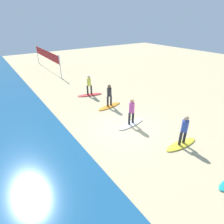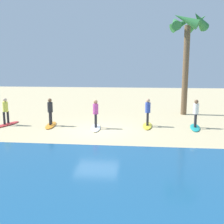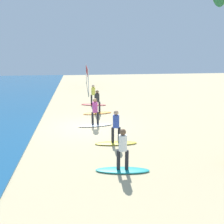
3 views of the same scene
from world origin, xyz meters
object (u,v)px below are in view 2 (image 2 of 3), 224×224
(surfer_yellow, at_px, (148,110))
(palm_tree, at_px, (187,33))
(surfboard_teal, at_px, (195,127))
(surfer_red, at_px, (5,109))
(surfboard_red, at_px, (7,124))
(surfer_white, at_px, (96,111))
(surfboard_yellow, at_px, (147,126))
(surfboard_orange, at_px, (51,125))
(surfer_orange, at_px, (50,110))
(surfer_teal, at_px, (196,111))
(surfboard_white, at_px, (96,128))

(surfer_yellow, distance_m, palm_tree, 7.25)
(surfboard_teal, height_order, surfer_red, surfer_red)
(surfboard_red, bearing_deg, surfer_yellow, 109.69)
(surfer_white, distance_m, surfer_red, 5.76)
(surfboard_yellow, height_order, surfboard_orange, same)
(surfboard_orange, bearing_deg, surfboard_red, -95.89)
(surfboard_yellow, xyz_separation_m, surfer_red, (8.86, 0.58, 0.99))
(surfboard_yellow, distance_m, surfer_orange, 6.11)
(surfer_white, height_order, surfer_red, same)
(surfer_teal, height_order, surfboard_yellow, surfer_teal)
(surfer_yellow, xyz_separation_m, surfboard_orange, (6.01, 0.46, -0.99))
(surfer_orange, bearing_deg, surfer_teal, -178.08)
(surfer_white, bearing_deg, surfer_yellow, -165.23)
(surfboard_orange, height_order, surfer_orange, surfer_orange)
(surfboard_red, bearing_deg, surfboard_white, 103.56)
(surfboard_teal, distance_m, surfboard_red, 11.71)
(surfboard_yellow, xyz_separation_m, surfer_orange, (6.01, 0.46, 0.99))
(surfer_red, bearing_deg, surfer_yellow, -176.28)
(surfer_teal, bearing_deg, surfboard_yellow, -3.37)
(surfer_white, relative_size, surfer_red, 1.00)
(surfer_white, bearing_deg, surfer_red, -2.42)
(surfer_white, bearing_deg, surfer_orange, -6.93)
(surfboard_teal, height_order, surfboard_white, same)
(surfboard_white, bearing_deg, surfer_yellow, 97.87)
(surfer_yellow, bearing_deg, palm_tree, -123.49)
(surfer_teal, relative_size, surfboard_red, 0.78)
(surfer_orange, distance_m, surfer_red, 2.85)
(surfboard_teal, relative_size, surfer_orange, 1.28)
(surfer_red, height_order, palm_tree, palm_tree)
(surfboard_red, bearing_deg, surfer_teal, 107.97)
(surfer_white, distance_m, surfboard_orange, 3.09)
(surfboard_red, relative_size, palm_tree, 0.28)
(surfboard_red, xyz_separation_m, surfer_red, (0.00, 0.00, 0.99))
(surfboard_yellow, bearing_deg, surfer_red, -82.89)
(surfboard_teal, bearing_deg, surfer_teal, -81.21)
(surfer_teal, height_order, surfer_white, same)
(surfboard_orange, xyz_separation_m, surfboard_red, (2.85, 0.11, 0.00))
(surfer_teal, relative_size, surfer_white, 1.00)
(surfer_teal, relative_size, surfboard_yellow, 0.78)
(surfboard_teal, bearing_deg, palm_tree, -171.79)
(surfer_yellow, height_order, palm_tree, palm_tree)
(surfer_red, bearing_deg, surfer_orange, -177.77)
(surfboard_teal, height_order, surfer_yellow, surfer_yellow)
(surfboard_white, bearing_deg, surfboard_orange, -103.84)
(surfer_yellow, height_order, surfer_white, same)
(surfer_white, bearing_deg, surfboard_yellow, -165.23)
(surfboard_orange, distance_m, palm_tree, 11.77)
(surfer_teal, distance_m, surfer_orange, 8.86)
(surfer_teal, distance_m, surfer_red, 11.71)
(surfer_teal, height_order, surfboard_orange, surfer_teal)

